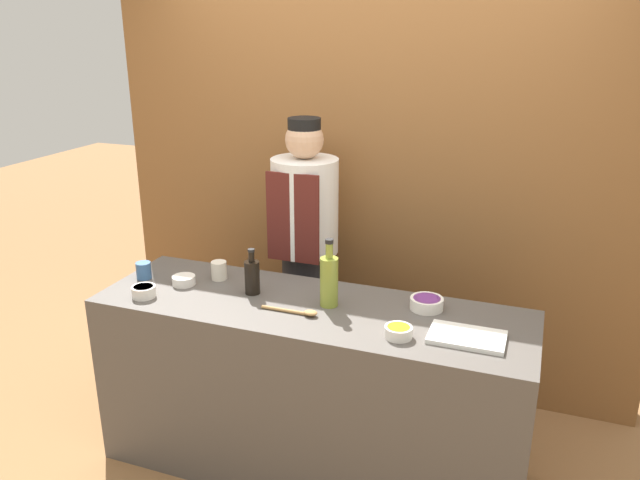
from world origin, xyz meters
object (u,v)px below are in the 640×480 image
object	(u,v)px
cup_cream	(219,270)
cutting_board	(467,337)
cup_blue	(144,270)
wooden_spoon	(298,312)
sauce_bowl_purple	(427,303)
sauce_bowl_white	(184,280)
bottle_oil	(329,280)
sauce_bowl_orange	(398,331)
sauce_bowl_brown	(144,291)
chef_center	(305,254)
bottle_soy	(252,276)

from	to	relation	value
cup_cream	cutting_board	bearing A→B (deg)	-9.40
cup_blue	wooden_spoon	xyz separation A→B (m)	(0.89, -0.11, -0.03)
sauce_bowl_purple	cup_blue	distance (m)	1.43
sauce_bowl_white	bottle_oil	world-z (taller)	bottle_oil
sauce_bowl_orange	cup_cream	bearing A→B (deg)	163.79
cup_blue	wooden_spoon	distance (m)	0.90
sauce_bowl_brown	cup_blue	bearing A→B (deg)	125.07
cup_blue	wooden_spoon	size ratio (longest dim) A/B	0.32
sauce_bowl_purple	cutting_board	size ratio (longest dim) A/B	0.49
sauce_bowl_orange	sauce_bowl_brown	bearing A→B (deg)	-178.75
wooden_spoon	chef_center	world-z (taller)	chef_center
cup_cream	wooden_spoon	world-z (taller)	cup_cream
sauce_bowl_orange	bottle_soy	distance (m)	0.79
cup_cream	cup_blue	size ratio (longest dim) A/B	1.09
sauce_bowl_white	bottle_oil	distance (m)	0.77
sauce_bowl_orange	bottle_oil	size ratio (longest dim) A/B	0.36
wooden_spoon	chef_center	distance (m)	0.75
sauce_bowl_brown	cutting_board	distance (m)	1.51
bottle_oil	sauce_bowl_orange	bearing A→B (deg)	-27.21
bottle_oil	cup_blue	xyz separation A→B (m)	(-0.99, -0.03, -0.08)
cutting_board	cup_blue	size ratio (longest dim) A/B	3.61
sauce_bowl_white	sauce_bowl_purple	size ratio (longest dim) A/B	0.76
sauce_bowl_white	bottle_oil	bearing A→B (deg)	1.87
sauce_bowl_white	cup_blue	bearing A→B (deg)	-179.33
sauce_bowl_orange	cutting_board	size ratio (longest dim) A/B	0.37
bottle_soy	cup_cream	world-z (taller)	bottle_soy
cup_cream	chef_center	size ratio (longest dim) A/B	0.06
sauce_bowl_white	chef_center	bearing A→B (deg)	55.29
bottle_soy	chef_center	xyz separation A→B (m)	(0.04, 0.57, -0.08)
bottle_soy	cup_blue	bearing A→B (deg)	-177.42
sauce_bowl_brown	sauce_bowl_white	bearing A→B (deg)	63.22
sauce_bowl_purple	sauce_bowl_brown	bearing A→B (deg)	-165.33
sauce_bowl_orange	cup_cream	xyz separation A→B (m)	(-1.00, 0.29, 0.02)
sauce_bowl_brown	chef_center	distance (m)	0.94
sauce_bowl_brown	sauce_bowl_purple	bearing A→B (deg)	14.67
cutting_board	sauce_bowl_white	bearing A→B (deg)	176.46
wooden_spoon	bottle_soy	bearing A→B (deg)	154.87
bottle_oil	cup_blue	world-z (taller)	bottle_oil
wooden_spoon	cup_blue	bearing A→B (deg)	172.97
cutting_board	chef_center	distance (m)	1.20
bottle_oil	wooden_spoon	xyz separation A→B (m)	(-0.10, -0.14, -0.11)
bottle_soy	chef_center	size ratio (longest dim) A/B	0.14
sauce_bowl_orange	chef_center	distance (m)	1.05
cutting_board	sauce_bowl_brown	bearing A→B (deg)	-175.90
sauce_bowl_white	chef_center	size ratio (longest dim) A/B	0.07
bottle_soy	cup_blue	distance (m)	0.60
cup_blue	cutting_board	bearing A→B (deg)	-2.94
sauce_bowl_white	cup_blue	world-z (taller)	cup_blue
cutting_board	cup_cream	world-z (taller)	cup_cream
cutting_board	bottle_soy	world-z (taller)	bottle_soy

